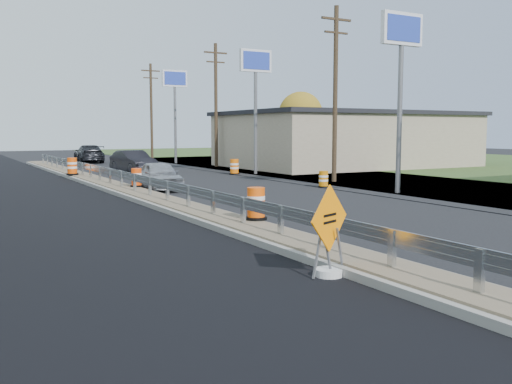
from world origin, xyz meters
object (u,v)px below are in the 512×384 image
barrel_shoulder_near (323,180)px  car_dark_far (89,154)px  car_silver (159,175)px  barrel_median_near (256,204)px  barrel_median_far (72,167)px  barrel_shoulder_mid (234,167)px  car_dark_mid (133,162)px  barrel_median_mid (136,178)px  caution_sign (329,254)px

barrel_shoulder_near → car_dark_far: 28.83m
car_silver → car_dark_far: bearing=89.7°
barrel_median_near → barrel_median_far: size_ratio=0.93×
barrel_median_far → barrel_shoulder_mid: size_ratio=1.02×
car_dark_mid → barrel_shoulder_near: bearing=-77.1°
barrel_median_far → car_dark_far: (4.93, 17.06, 0.06)m
barrel_median_mid → barrel_median_near: bearing=-90.0°
car_silver → car_dark_mid: (2.25, 11.39, 0.07)m
barrel_shoulder_mid → barrel_median_far: bearing=170.0°
barrel_shoulder_mid → car_silver: 9.92m
barrel_median_mid → barrel_median_far: barrel_median_far is taller
barrel_median_near → barrel_shoulder_mid: (8.65, 18.22, -0.20)m
car_dark_mid → barrel_median_near: bearing=-105.4°
barrel_median_far → barrel_shoulder_mid: 9.90m
car_dark_mid → car_dark_far: size_ratio=0.85×
barrel_median_near → car_dark_mid: (3.50, 23.01, 0.07)m
barrel_median_mid → car_dark_far: 26.04m
barrel_median_mid → barrel_median_far: (-1.10, 8.70, 0.08)m
barrel_shoulder_mid → car_dark_mid: (-5.15, 4.80, 0.27)m
caution_sign → barrel_median_far: caution_sign is taller
barrel_median_mid → car_dark_far: car_dark_far is taller
barrel_shoulder_mid → car_silver: bearing=-138.3°
barrel_shoulder_near → car_silver: size_ratio=0.21×
barrel_median_near → barrel_median_far: (-1.10, 19.93, 0.03)m
car_dark_mid → caution_sign: bearing=-106.8°
barrel_shoulder_mid → car_dark_far: size_ratio=0.18×
barrel_median_near → barrel_shoulder_mid: bearing=64.6°
car_silver → car_dark_mid: bearing=84.4°
barrel_shoulder_near → car_dark_far: bearing=99.6°
caution_sign → barrel_median_mid: bearing=61.7°
barrel_median_far → barrel_median_near: bearing=-86.8°
barrel_shoulder_mid → barrel_median_near: bearing=-115.4°
barrel_shoulder_mid → barrel_shoulder_near: bearing=-90.0°
barrel_median_mid → barrel_median_far: size_ratio=0.84×
barrel_median_far → barrel_shoulder_near: (9.75, -11.35, -0.32)m
barrel_median_far → barrel_shoulder_near: bearing=-49.3°
barrel_median_far → barrel_median_mid: bearing=-82.8°
barrel_median_far → barrel_shoulder_mid: barrel_median_far is taller
barrel_median_near → barrel_median_mid: bearing=90.0°
barrel_median_far → car_silver: (2.35, -8.31, -0.04)m
barrel_median_far → car_dark_mid: bearing=33.9°
car_silver → car_dark_far: 25.50m
caution_sign → barrel_median_near: bearing=51.5°
car_dark_mid → car_dark_far: (0.33, 13.98, 0.03)m
barrel_median_far → car_dark_mid: car_dark_mid is taller
car_dark_far → car_silver: bearing=89.9°
barrel_median_mid → barrel_median_far: bearing=97.2°
barrel_median_near → barrel_shoulder_near: size_ratio=1.14×
caution_sign → car_dark_far: (5.36, 42.57, 0.32)m
barrel_median_near → barrel_median_far: 19.96m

